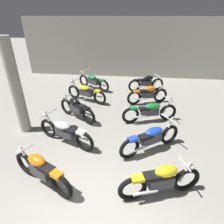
% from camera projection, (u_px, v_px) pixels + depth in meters
% --- Properties ---
extents(ground_plane, '(60.00, 60.00, 0.00)m').
position_uv_depth(ground_plane, '(91.00, 220.00, 3.84)').
color(ground_plane, gray).
extents(back_wall, '(12.81, 0.24, 3.60)m').
position_uv_depth(back_wall, '(124.00, 48.00, 11.83)').
color(back_wall, '#9E998E').
rests_on(back_wall, ground).
extents(support_pillar, '(0.36, 0.36, 3.20)m').
position_uv_depth(support_pillar, '(16.00, 88.00, 6.07)').
color(support_pillar, '#9E998E').
rests_on(support_pillar, ground).
extents(motorcycle_left_row_0, '(1.81, 0.97, 0.88)m').
position_uv_depth(motorcycle_left_row_0, '(41.00, 170.00, 4.46)').
color(motorcycle_left_row_0, black).
rests_on(motorcycle_left_row_0, ground).
extents(motorcycle_left_row_1, '(2.04, 1.03, 0.97)m').
position_uv_depth(motorcycle_left_row_1, '(65.00, 131.00, 5.92)').
color(motorcycle_left_row_1, black).
rests_on(motorcycle_left_row_1, ground).
extents(motorcycle_left_row_2, '(1.71, 1.16, 0.88)m').
position_uv_depth(motorcycle_left_row_2, '(77.00, 108.00, 7.34)').
color(motorcycle_left_row_2, black).
rests_on(motorcycle_left_row_2, ground).
extents(motorcycle_left_row_3, '(2.05, 1.02, 0.97)m').
position_uv_depth(motorcycle_left_row_3, '(86.00, 92.00, 8.84)').
color(motorcycle_left_row_3, black).
rests_on(motorcycle_left_row_3, ground).
extents(motorcycle_left_row_4, '(1.92, 1.22, 0.97)m').
position_uv_depth(motorcycle_left_row_4, '(93.00, 81.00, 10.29)').
color(motorcycle_left_row_4, black).
rests_on(motorcycle_left_row_4, ground).
extents(motorcycle_right_row_0, '(1.90, 0.76, 0.88)m').
position_uv_depth(motorcycle_right_row_0, '(161.00, 180.00, 4.18)').
color(motorcycle_right_row_0, black).
rests_on(motorcycle_right_row_0, ground).
extents(motorcycle_right_row_1, '(1.85, 1.32, 0.97)m').
position_uv_depth(motorcycle_right_row_1, '(151.00, 138.00, 5.61)').
color(motorcycle_right_row_1, black).
rests_on(motorcycle_right_row_1, ground).
extents(motorcycle_right_row_2, '(2.11, 0.88, 0.97)m').
position_uv_depth(motorcycle_right_row_2, '(150.00, 111.00, 7.13)').
color(motorcycle_right_row_2, black).
rests_on(motorcycle_right_row_2, ground).
extents(motorcycle_right_row_3, '(1.89, 0.80, 0.88)m').
position_uv_depth(motorcycle_right_row_3, '(148.00, 94.00, 8.61)').
color(motorcycle_right_row_3, black).
rests_on(motorcycle_right_row_3, ground).
extents(motorcycle_right_row_4, '(1.91, 0.76, 0.88)m').
position_uv_depth(motorcycle_right_row_4, '(146.00, 83.00, 10.02)').
color(motorcycle_right_row_4, black).
rests_on(motorcycle_right_row_4, ground).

